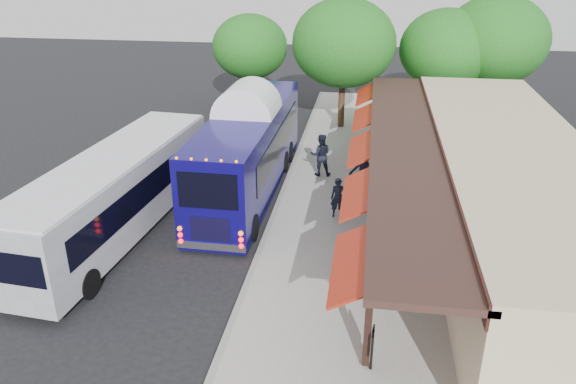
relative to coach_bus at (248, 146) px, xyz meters
The scene contains 15 objects.
ground 7.10m from the coach_bus, 77.71° to the right, with size 90.00×90.00×0.00m, color black.
sidewalk 7.24m from the coach_bus, 22.39° to the right, with size 10.00×40.00×0.15m, color #9E9B93.
curb 3.61m from the coach_bus, 60.55° to the right, with size 0.20×40.00×0.16m, color gray.
station_shelter 10.19m from the coach_bus, 15.12° to the right, with size 8.15×20.00×3.60m.
coach_bus is the anchor object (origin of this frame).
city_bus 6.03m from the coach_bus, 129.99° to the right, with size 3.45×11.49×3.04m.
ped_a 4.74m from the coach_bus, 30.63° to the right, with size 0.58×0.38×1.58m, color black.
ped_b 3.54m from the coach_bus, 31.91° to the left, with size 0.94×0.73×1.93m, color black.
ped_c 5.33m from the coach_bus, 22.42° to the left, with size 1.05×0.44×1.79m, color black.
ped_d 4.95m from the coach_bus, ahead, with size 1.20×0.69×1.86m, color black.
sign_board 12.05m from the coach_bus, 63.46° to the right, with size 0.09×0.53×1.17m.
tree_left 10.40m from the coach_bus, 70.38° to the left, with size 5.68×5.68×7.27m.
tree_mid 14.26m from the coach_bus, 50.26° to the left, with size 5.20×5.20×6.65m.
tree_right 16.45m from the coach_bus, 44.07° to the left, with size 5.76×5.76×7.37m.
tree_far 13.13m from the coach_bus, 101.51° to the left, with size 4.65×4.65×5.95m.
Camera 1 is at (3.50, -15.21, 9.83)m, focal length 35.00 mm.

